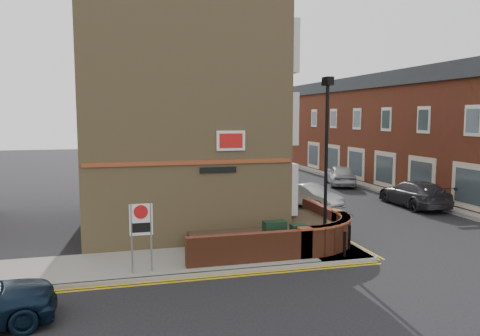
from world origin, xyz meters
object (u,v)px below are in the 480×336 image
Objects in this scene: zone_sign at (141,225)px; lamppost at (326,164)px; silver_car_near at (311,196)px; utility_cabinet_large at (275,238)px.

lamppost is at bearing 6.07° from zone_sign.
lamppost is at bearing -133.94° from silver_car_near.
utility_cabinet_large is 9.55m from silver_car_near.
lamppost is 6.85m from zone_sign.
lamppost reaches higher than silver_car_near.
silver_car_near is at bearing 69.98° from lamppost.
utility_cabinet_large is (-1.90, 0.10, -2.62)m from lamppost.
utility_cabinet_large is at bearing 9.69° from zone_sign.
zone_sign is (-4.70, -0.80, 0.92)m from utility_cabinet_large.
utility_cabinet_large is 4.86m from zone_sign.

